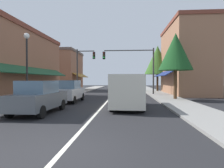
{
  "coord_description": "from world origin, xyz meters",
  "views": [
    {
      "loc": [
        1.63,
        -4.58,
        1.82
      ],
      "look_at": [
        0.14,
        14.9,
        1.38
      ],
      "focal_mm": 30.85,
      "sensor_mm": 36.0,
      "label": 1
    }
  ],
  "objects_px": {
    "parked_car_nearest_left": "(39,97)",
    "street_lamp_left_near": "(27,58)",
    "parked_car_second_left": "(69,91)",
    "traffic_signal_mast_arm": "(135,62)",
    "van_in_lane": "(128,90)",
    "tree_right_near": "(176,52)",
    "tree_right_far": "(158,60)",
    "traffic_signal_left_corner": "(83,65)"
  },
  "relations": [
    {
      "from": "street_lamp_left_near",
      "to": "tree_right_near",
      "type": "bearing_deg",
      "value": 26.64
    },
    {
      "from": "parked_car_nearest_left",
      "to": "van_in_lane",
      "type": "height_order",
      "value": "van_in_lane"
    },
    {
      "from": "tree_right_near",
      "to": "van_in_lane",
      "type": "bearing_deg",
      "value": -130.27
    },
    {
      "from": "traffic_signal_left_corner",
      "to": "tree_right_near",
      "type": "bearing_deg",
      "value": -35.23
    },
    {
      "from": "street_lamp_left_near",
      "to": "tree_right_near",
      "type": "xyz_separation_m",
      "value": [
        10.83,
        5.43,
        1.03
      ]
    },
    {
      "from": "parked_car_nearest_left",
      "to": "street_lamp_left_near",
      "type": "relative_size",
      "value": 0.85
    },
    {
      "from": "traffic_signal_left_corner",
      "to": "tree_right_far",
      "type": "relative_size",
      "value": 0.83
    },
    {
      "from": "traffic_signal_mast_arm",
      "to": "tree_right_far",
      "type": "relative_size",
      "value": 0.87
    },
    {
      "from": "tree_right_near",
      "to": "traffic_signal_left_corner",
      "type": "bearing_deg",
      "value": 144.77
    },
    {
      "from": "traffic_signal_left_corner",
      "to": "street_lamp_left_near",
      "type": "xyz_separation_m",
      "value": [
        -0.82,
        -12.5,
        -0.49
      ]
    },
    {
      "from": "traffic_signal_left_corner",
      "to": "street_lamp_left_near",
      "type": "distance_m",
      "value": 12.53
    },
    {
      "from": "parked_car_second_left",
      "to": "van_in_lane",
      "type": "relative_size",
      "value": 0.79
    },
    {
      "from": "parked_car_second_left",
      "to": "tree_right_far",
      "type": "bearing_deg",
      "value": 57.39
    },
    {
      "from": "tree_right_near",
      "to": "tree_right_far",
      "type": "relative_size",
      "value": 0.85
    },
    {
      "from": "parked_car_nearest_left",
      "to": "van_in_lane",
      "type": "bearing_deg",
      "value": 28.81
    },
    {
      "from": "van_in_lane",
      "to": "traffic_signal_mast_arm",
      "type": "bearing_deg",
      "value": 86.42
    },
    {
      "from": "traffic_signal_mast_arm",
      "to": "tree_right_far",
      "type": "distance_m",
      "value": 7.76
    },
    {
      "from": "van_in_lane",
      "to": "tree_right_near",
      "type": "xyz_separation_m",
      "value": [
        4.27,
        5.04,
        3.15
      ]
    },
    {
      "from": "traffic_signal_mast_arm",
      "to": "street_lamp_left_near",
      "type": "relative_size",
      "value": 1.26
    },
    {
      "from": "street_lamp_left_near",
      "to": "tree_right_near",
      "type": "distance_m",
      "value": 12.16
    },
    {
      "from": "traffic_signal_left_corner",
      "to": "tree_right_far",
      "type": "height_order",
      "value": "tree_right_far"
    },
    {
      "from": "parked_car_second_left",
      "to": "traffic_signal_mast_arm",
      "type": "relative_size",
      "value": 0.67
    },
    {
      "from": "tree_right_near",
      "to": "parked_car_nearest_left",
      "type": "bearing_deg",
      "value": -140.26
    },
    {
      "from": "van_in_lane",
      "to": "tree_right_far",
      "type": "bearing_deg",
      "value": 76.45
    },
    {
      "from": "parked_car_second_left",
      "to": "traffic_signal_left_corner",
      "type": "xyz_separation_m",
      "value": [
        -0.95,
        9.19,
        2.88
      ]
    },
    {
      "from": "parked_car_nearest_left",
      "to": "traffic_signal_left_corner",
      "type": "height_order",
      "value": "traffic_signal_left_corner"
    },
    {
      "from": "tree_right_far",
      "to": "tree_right_near",
      "type": "bearing_deg",
      "value": -91.71
    },
    {
      "from": "parked_car_nearest_left",
      "to": "traffic_signal_mast_arm",
      "type": "distance_m",
      "value": 14.62
    },
    {
      "from": "parked_car_second_left",
      "to": "van_in_lane",
      "type": "height_order",
      "value": "van_in_lane"
    },
    {
      "from": "parked_car_second_left",
      "to": "traffic_signal_mast_arm",
      "type": "height_order",
      "value": "traffic_signal_mast_arm"
    },
    {
      "from": "street_lamp_left_near",
      "to": "van_in_lane",
      "type": "bearing_deg",
      "value": 3.43
    },
    {
      "from": "parked_car_second_left",
      "to": "traffic_signal_left_corner",
      "type": "relative_size",
      "value": 0.71
    },
    {
      "from": "van_in_lane",
      "to": "parked_car_nearest_left",
      "type": "bearing_deg",
      "value": -151.13
    },
    {
      "from": "parked_car_nearest_left",
      "to": "traffic_signal_mast_arm",
      "type": "xyz_separation_m",
      "value": [
        5.71,
        13.12,
        3.01
      ]
    },
    {
      "from": "parked_car_second_left",
      "to": "traffic_signal_left_corner",
      "type": "bearing_deg",
      "value": 96.33
    },
    {
      "from": "parked_car_nearest_left",
      "to": "van_in_lane",
      "type": "distance_m",
      "value": 5.41
    },
    {
      "from": "parked_car_nearest_left",
      "to": "parked_car_second_left",
      "type": "relative_size",
      "value": 1.01
    },
    {
      "from": "street_lamp_left_near",
      "to": "tree_right_far",
      "type": "distance_m",
      "value": 21.07
    },
    {
      "from": "parked_car_second_left",
      "to": "tree_right_far",
      "type": "distance_m",
      "value": 17.72
    },
    {
      "from": "parked_car_nearest_left",
      "to": "tree_right_far",
      "type": "distance_m",
      "value": 22.35
    },
    {
      "from": "parked_car_second_left",
      "to": "traffic_signal_mast_arm",
      "type": "bearing_deg",
      "value": 53.97
    },
    {
      "from": "traffic_signal_left_corner",
      "to": "tree_right_near",
      "type": "xyz_separation_m",
      "value": [
        10.0,
        -7.06,
        0.54
      ]
    }
  ]
}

